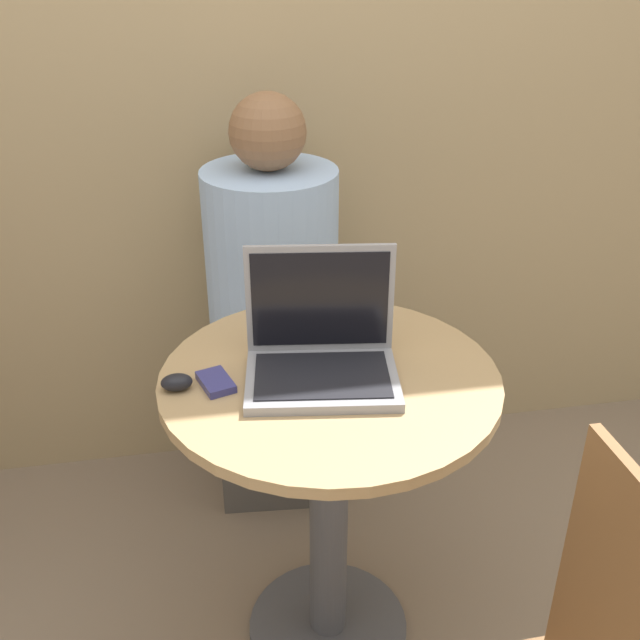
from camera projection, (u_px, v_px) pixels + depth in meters
name	position (u px, v px, depth m)	size (l,w,h in m)	color
ground_plane	(328.00, 628.00, 1.87)	(12.00, 12.00, 0.00)	#7F6B56
back_wall	(272.00, 33.00, 1.96)	(7.00, 0.05, 2.60)	tan
round_table	(329.00, 459.00, 1.62)	(0.69, 0.69, 0.75)	#4C4C51
laptop	(321.00, 350.00, 1.49)	(0.33, 0.26, 0.25)	gray
cell_phone	(216.00, 382.00, 1.48)	(0.08, 0.10, 0.02)	navy
computer_mouse	(177.00, 382.00, 1.46)	(0.06, 0.04, 0.03)	black
person_seated	(274.00, 336.00, 2.17)	(0.38, 0.56, 1.20)	#4C4742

